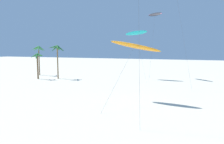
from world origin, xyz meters
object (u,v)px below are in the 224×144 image
(flying_kite_4, at_px, (134,46))
(flying_kite_5, at_px, (155,14))
(palm_tree_0, at_px, (39,50))
(palm_tree_1, at_px, (37,59))
(palm_tree_2, at_px, (57,50))
(flying_kite_3, at_px, (136,33))

(flying_kite_4, relative_size, flying_kite_5, 0.54)
(palm_tree_0, distance_m, flying_kite_5, 34.21)
(palm_tree_1, height_order, palm_tree_2, palm_tree_2)
(palm_tree_2, distance_m, flying_kite_4, 28.44)
(palm_tree_1, relative_size, flying_kite_4, 0.70)
(palm_tree_1, relative_size, flying_kite_5, 0.38)
(palm_tree_1, distance_m, palm_tree_2, 5.40)
(palm_tree_1, height_order, flying_kite_5, flying_kite_5)
(flying_kite_3, distance_m, flying_kite_4, 23.46)
(flying_kite_4, xyz_separation_m, flying_kite_5, (-1.25, 26.25, 8.49))
(palm_tree_1, distance_m, flying_kite_5, 32.47)
(flying_kite_3, height_order, flying_kite_5, flying_kite_5)
(palm_tree_2, height_order, flying_kite_5, flying_kite_5)
(flying_kite_4, bearing_deg, flying_kite_3, 103.25)
(palm_tree_0, relative_size, flying_kite_5, 0.49)
(palm_tree_1, height_order, flying_kite_3, flying_kite_3)
(flying_kite_5, bearing_deg, palm_tree_0, -167.76)
(palm_tree_2, xyz_separation_m, flying_kite_5, (22.84, 11.15, 9.34))
(palm_tree_2, bearing_deg, palm_tree_0, 155.81)
(palm_tree_1, relative_size, flying_kite_3, 0.52)
(flying_kite_4, distance_m, flying_kite_5, 27.62)
(palm_tree_0, distance_m, palm_tree_2, 10.19)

